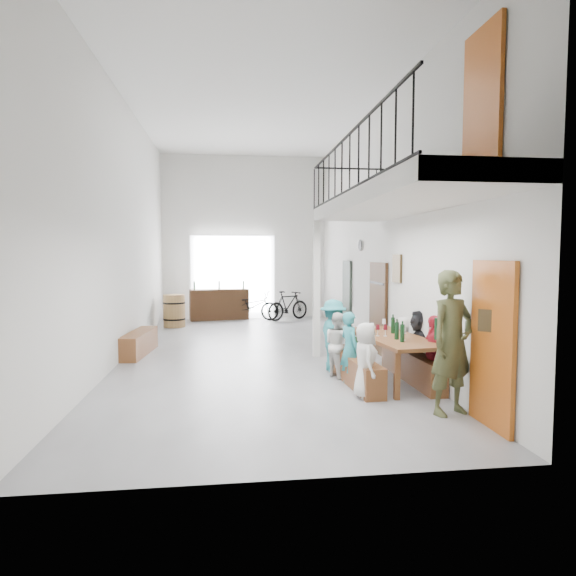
{
  "coord_description": "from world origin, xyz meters",
  "views": [
    {
      "loc": [
        -0.56,
        -10.46,
        2.17
      ],
      "look_at": [
        0.68,
        -0.5,
        1.47
      ],
      "focal_mm": 30.0,
      "sensor_mm": 36.0,
      "label": 1
    }
  ],
  "objects": [
    {
      "name": "oak_barrel",
      "position": [
        -2.18,
        4.18,
        0.49
      ],
      "size": [
        0.66,
        0.66,
        0.97
      ],
      "color": "olive",
      "rests_on": "ground"
    },
    {
      "name": "host_standing",
      "position": [
        2.44,
        -4.35,
        0.98
      ],
      "size": [
        0.84,
        0.7,
        1.96
      ],
      "primitive_type": "imported",
      "rotation": [
        0.0,
        0.0,
        0.37
      ],
      "color": "#444929",
      "rests_on": "ground"
    },
    {
      "name": "guest_right_b",
      "position": [
        2.75,
        -2.5,
        0.6
      ],
      "size": [
        0.6,
        1.17,
        1.21
      ],
      "primitive_type": "imported",
      "rotation": [
        0.0,
        0.0,
        -1.8
      ],
      "color": "black",
      "rests_on": "ground"
    },
    {
      "name": "guest_left_a",
      "position": [
        1.5,
        -3.48,
        0.57
      ],
      "size": [
        0.42,
        0.59,
        1.15
      ],
      "primitive_type": "imported",
      "rotation": [
        0.0,
        0.0,
        1.47
      ],
      "color": "silver",
      "rests_on": "ground"
    },
    {
      "name": "serving_counter",
      "position": [
        -0.86,
        5.65,
        0.51
      ],
      "size": [
        1.99,
        0.83,
        1.02
      ],
      "primitive_type": "cube",
      "rotation": [
        0.0,
        0.0,
        0.16
      ],
      "color": "#3A2310",
      "rests_on": "ground"
    },
    {
      "name": "counter_bottles",
      "position": [
        -0.86,
        5.62,
        1.16
      ],
      "size": [
        1.67,
        0.31,
        0.28
      ],
      "color": "black",
      "rests_on": "serving_counter"
    },
    {
      "name": "guest_left_c",
      "position": [
        1.37,
        -2.21,
        0.58
      ],
      "size": [
        0.61,
        0.68,
        1.15
      ],
      "primitive_type": "imported",
      "rotation": [
        0.0,
        0.0,
        1.93
      ],
      "color": "silver",
      "rests_on": "ground"
    },
    {
      "name": "bench_wall",
      "position": [
        2.57,
        -2.6,
        0.25
      ],
      "size": [
        0.33,
        2.21,
        0.51
      ],
      "primitive_type": "cube",
      "rotation": [
        0.0,
        0.0,
        0.02
      ],
      "color": "brown",
      "rests_on": "ground"
    },
    {
      "name": "guest_left_d",
      "position": [
        1.37,
        -1.79,
        0.67
      ],
      "size": [
        0.59,
        0.92,
        1.34
      ],
      "primitive_type": "imported",
      "rotation": [
        0.0,
        0.0,
        1.68
      ],
      "color": "teal",
      "rests_on": "ground"
    },
    {
      "name": "potted_plant",
      "position": [
        2.45,
        0.69,
        0.22
      ],
      "size": [
        0.49,
        0.46,
        0.43
      ],
      "primitive_type": "imported",
      "rotation": [
        0.0,
        0.0,
        -0.38
      ],
      "color": "#1A4D18",
      "rests_on": "ground"
    },
    {
      "name": "guest_right_a",
      "position": [
        2.69,
        -3.21,
        0.6
      ],
      "size": [
        0.3,
        0.71,
        1.21
      ],
      "primitive_type": "imported",
      "rotation": [
        0.0,
        0.0,
        -1.57
      ],
      "color": "#B81F30",
      "rests_on": "ground"
    },
    {
      "name": "bicycle_near",
      "position": [
        0.24,
        5.44,
        0.47
      ],
      "size": [
        1.9,
        1.24,
        0.95
      ],
      "primitive_type": "imported",
      "rotation": [
        0.0,
        0.0,
        1.2
      ],
      "color": "black",
      "rests_on": "ground"
    },
    {
      "name": "side_bench",
      "position": [
        -2.5,
        0.21,
        0.25
      ],
      "size": [
        0.56,
        1.79,
        0.5
      ],
      "primitive_type": "cube",
      "rotation": [
        0.0,
        0.0,
        -0.1
      ],
      "color": "brown",
      "rests_on": "ground"
    },
    {
      "name": "tableware",
      "position": [
        2.18,
        -2.66,
        0.93
      ],
      "size": [
        0.57,
        1.31,
        0.35
      ],
      "color": "black",
      "rests_on": "tasting_table"
    },
    {
      "name": "tasting_table",
      "position": [
        2.2,
        -2.66,
        0.71
      ],
      "size": [
        1.16,
        2.31,
        0.79
      ],
      "rotation": [
        0.0,
        0.0,
        0.12
      ],
      "color": "brown",
      "rests_on": "ground"
    },
    {
      "name": "balcony",
      "position": [
        1.98,
        -3.13,
        2.96
      ],
      "size": [
        1.52,
        5.62,
        4.0
      ],
      "color": "silver",
      "rests_on": "ground"
    },
    {
      "name": "bicycle_far",
      "position": [
        1.4,
        5.22,
        0.49
      ],
      "size": [
        1.63,
        1.21,
        0.97
      ],
      "primitive_type": "imported",
      "rotation": [
        0.0,
        0.0,
        2.09
      ],
      "color": "black",
      "rests_on": "ground"
    },
    {
      "name": "floor",
      "position": [
        0.0,
        0.0,
        0.0
      ],
      "size": [
        12.0,
        12.0,
        0.0
      ],
      "primitive_type": "plane",
      "color": "slate",
      "rests_on": "ground"
    },
    {
      "name": "right_wall_decor",
      "position": [
        2.7,
        -1.87,
        1.74
      ],
      "size": [
        0.07,
        8.28,
        5.07
      ],
      "color": "#A44B14",
      "rests_on": "ground"
    },
    {
      "name": "room_walls",
      "position": [
        0.0,
        0.0,
        3.55
      ],
      "size": [
        12.0,
        12.0,
        12.0
      ],
      "color": "silver",
      "rests_on": "ground"
    },
    {
      "name": "guest_left_b",
      "position": [
        1.45,
        -2.71,
        0.61
      ],
      "size": [
        0.41,
        0.51,
        1.22
      ],
      "primitive_type": "imported",
      "rotation": [
        0.0,
        0.0,
        1.86
      ],
      "color": "teal",
      "rests_on": "ground"
    },
    {
      "name": "gateway_portal",
      "position": [
        -0.4,
        5.94,
        1.4
      ],
      "size": [
        2.8,
        0.08,
        2.8
      ],
      "primitive_type": "cube",
      "color": "white",
      "rests_on": "ground"
    },
    {
      "name": "bench_inner",
      "position": [
        1.55,
        -2.69,
        0.24
      ],
      "size": [
        0.44,
        2.09,
        0.48
      ],
      "primitive_type": "cube",
      "rotation": [
        0.0,
        0.0,
        0.05
      ],
      "color": "brown",
      "rests_on": "ground"
    },
    {
      "name": "guest_right_c",
      "position": [
        2.7,
        -1.88,
        0.5
      ],
      "size": [
        0.43,
        0.56,
        1.01
      ],
      "primitive_type": "imported",
      "rotation": [
        0.0,
        0.0,
        -1.82
      ],
      "color": "silver",
      "rests_on": "ground"
    }
  ]
}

